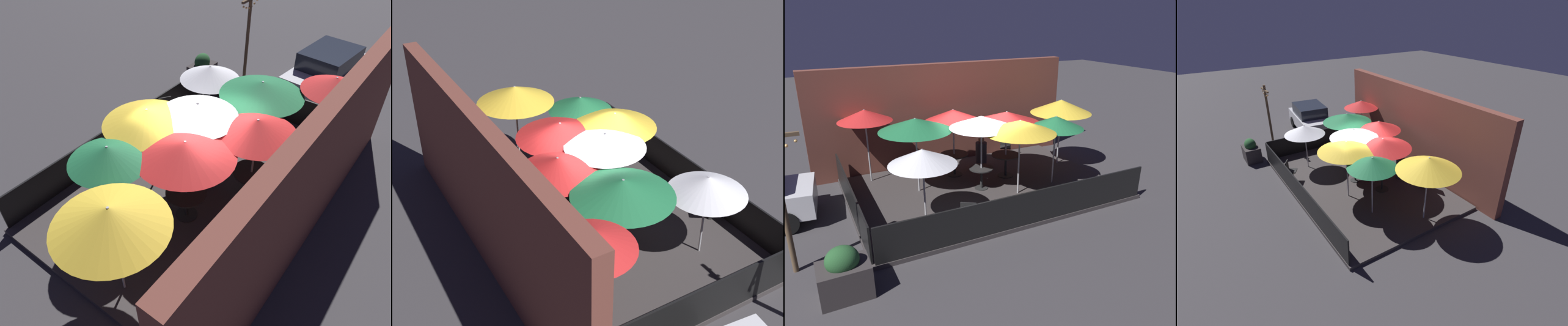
{
  "view_description": "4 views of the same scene",
  "coord_description": "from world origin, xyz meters",
  "views": [
    {
      "loc": [
        6.15,
        4.42,
        7.24
      ],
      "look_at": [
        0.4,
        0.19,
        1.14
      ],
      "focal_mm": 35.0,
      "sensor_mm": 36.0,
      "label": 1
    },
    {
      "loc": [
        -9.62,
        5.94,
        8.53
      ],
      "look_at": [
        0.79,
        -0.12,
        1.25
      ],
      "focal_mm": 50.0,
      "sensor_mm": 36.0,
      "label": 2
    },
    {
      "loc": [
        -5.12,
        -10.13,
        5.32
      ],
      "look_at": [
        -0.13,
        -0.13,
        1.01
      ],
      "focal_mm": 35.0,
      "sensor_mm": 36.0,
      "label": 3
    },
    {
      "loc": [
        9.87,
        -5.71,
        6.98
      ],
      "look_at": [
        0.58,
        0.38,
        1.12
      ],
      "focal_mm": 28.0,
      "sensor_mm": 36.0,
      "label": 4
    }
  ],
  "objects": [
    {
      "name": "patio_umbrella_4",
      "position": [
        -1.93,
        0.62,
        2.3
      ],
      "size": [
        2.24,
        2.24,
        2.37
      ],
      "color": "#B2B2B7",
      "rests_on": "patio_deck"
    },
    {
      "name": "fence_front",
      "position": [
        0.0,
        -2.7,
        0.59
      ],
      "size": [
        8.08,
        0.05,
        0.95
      ],
      "color": "black",
      "rests_on": "patio_deck"
    },
    {
      "name": "patio_chair_1",
      "position": [
        2.04,
        2.02,
        0.62
      ],
      "size": [
        0.55,
        0.55,
        0.92
      ],
      "rotation": [
        0.0,
        0.0,
        -2.09
      ],
      "color": "black",
      "rests_on": "patio_deck"
    },
    {
      "name": "fence_side_left",
      "position": [
        -4.1,
        0.0,
        0.59
      ],
      "size": [
        0.05,
        5.3,
        0.95
      ],
      "color": "black",
      "rests_on": "patio_deck"
    },
    {
      "name": "dining_table_0",
      "position": [
        -0.07,
        -0.09,
        0.68
      ],
      "size": [
        0.78,
        0.78,
        0.71
      ],
      "color": "black",
      "rests_on": "patio_deck"
    },
    {
      "name": "patio_umbrella_8",
      "position": [
        3.52,
        0.65,
        2.3
      ],
      "size": [
        2.19,
        2.19,
        2.42
      ],
      "color": "#B2B2B7",
      "rests_on": "patio_deck"
    },
    {
      "name": "patio_umbrella_0",
      "position": [
        -0.07,
        -0.09,
        2.33
      ],
      "size": [
        1.98,
        1.98,
        2.39
      ],
      "color": "#B2B2B7",
      "rests_on": "patio_deck"
    },
    {
      "name": "dining_table_1",
      "position": [
        1.15,
        0.47,
        0.74
      ],
      "size": [
        0.99,
        0.99,
        0.78
      ],
      "color": "black",
      "rests_on": "patio_deck"
    },
    {
      "name": "patio_umbrella_6",
      "position": [
        0.8,
        -0.92,
        2.28
      ],
      "size": [
        2.17,
        2.17,
        2.36
      ],
      "color": "#B2B2B7",
      "rests_on": "patio_deck"
    },
    {
      "name": "patio_umbrella_2",
      "position": [
        -0.4,
        1.35,
        2.25
      ],
      "size": [
        1.94,
        1.94,
        2.33
      ],
      "color": "#B2B2B7",
      "rests_on": "patio_deck"
    },
    {
      "name": "building_wall",
      "position": [
        0.0,
        2.98,
        1.88
      ],
      "size": [
        9.88,
        0.36,
        3.77
      ],
      "color": "brown",
      "rests_on": "ground_plane"
    },
    {
      "name": "patio_umbrella_1",
      "position": [
        1.15,
        0.47,
        2.21
      ],
      "size": [
        2.26,
        2.26,
        2.28
      ],
      "color": "#B2B2B7",
      "rests_on": "patio_deck"
    },
    {
      "name": "ground_plane",
      "position": [
        0.0,
        0.0,
        0.0
      ],
      "size": [
        60.0,
        60.0,
        0.0
      ],
      "primitive_type": "plane",
      "color": "#383538"
    },
    {
      "name": "patron_0",
      "position": [
        0.82,
        1.69,
        0.61
      ],
      "size": [
        0.49,
        0.49,
        1.13
      ],
      "rotation": [
        0.0,
        0.0,
        0.2
      ],
      "color": "#333338",
      "rests_on": "patio_deck"
    },
    {
      "name": "patio_deck",
      "position": [
        0.0,
        0.0,
        0.06
      ],
      "size": [
        8.28,
        5.5,
        0.12
      ],
      "color": "#383333",
      "rests_on": "ground_plane"
    },
    {
      "name": "patio_umbrella_5",
      "position": [
        -2.37,
        -1.31,
        1.97
      ],
      "size": [
        1.8,
        1.8,
        2.06
      ],
      "color": "#B2B2B7",
      "rests_on": "patio_deck"
    },
    {
      "name": "patio_umbrella_3",
      "position": [
        2.25,
        -0.73,
        2.19
      ],
      "size": [
        1.77,
        1.77,
        2.27
      ],
      "color": "#B2B2B7",
      "rests_on": "patio_deck"
    },
    {
      "name": "patio_chair_0",
      "position": [
        -1.58,
        -2.42,
        0.63
      ],
      "size": [
        0.55,
        0.55,
        0.94
      ],
      "rotation": [
        0.0,
        0.0,
        0.99
      ],
      "color": "black",
      "rests_on": "patio_deck"
    },
    {
      "name": "patio_umbrella_7",
      "position": [
        -3.13,
        2.11,
        2.37
      ],
      "size": [
        1.74,
        1.74,
        2.45
      ],
      "color": "#B2B2B7",
      "rests_on": "patio_deck"
    },
    {
      "name": "dining_table_2",
      "position": [
        -0.4,
        1.35,
        0.74
      ],
      "size": [
        0.97,
        0.97,
        0.77
      ],
      "color": "black",
      "rests_on": "patio_deck"
    }
  ]
}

